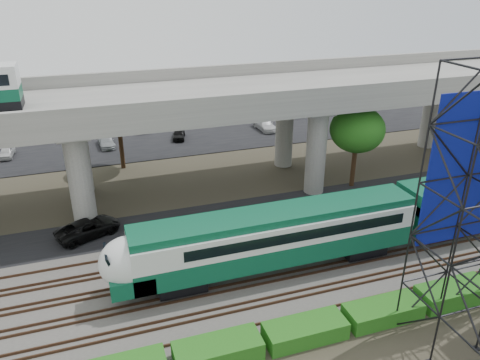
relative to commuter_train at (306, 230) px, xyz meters
name	(u,v)px	position (x,y,z in m)	size (l,w,h in m)	color
ground	(260,295)	(-4.00, -2.00, -2.88)	(140.00, 140.00, 0.00)	#474233
ballast_bed	(250,276)	(-4.00, 0.00, -2.78)	(90.00, 12.00, 0.20)	slate
service_road	(215,218)	(-4.00, 8.50, -2.84)	(90.00, 5.00, 0.08)	black
parking_lot	(164,132)	(-4.00, 32.00, -2.84)	(90.00, 18.00, 0.08)	black
harbor_water	(140,93)	(-4.00, 54.00, -2.87)	(140.00, 40.00, 0.03)	#4B5E7B
rail_tracks	(250,274)	(-4.00, 0.00, -2.60)	(90.00, 9.52, 0.16)	#472D1E
commuter_train	(306,230)	(0.00, 0.00, 0.00)	(29.30, 3.06, 4.30)	black
overpass	(179,106)	(-5.42, 14.00, 5.33)	(80.00, 12.00, 12.40)	#9E9B93
hedge_strip	(305,330)	(-3.00, -6.30, -2.32)	(34.60, 1.80, 1.20)	#175914
trees	(142,139)	(-8.67, 14.17, 2.69)	(40.94, 16.94, 7.69)	#382314
suv	(88,228)	(-13.90, 8.83, -2.13)	(2.24, 4.86, 1.35)	black
parked_cars	(177,127)	(-2.35, 31.63, -2.20)	(38.33, 9.64, 1.29)	silver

